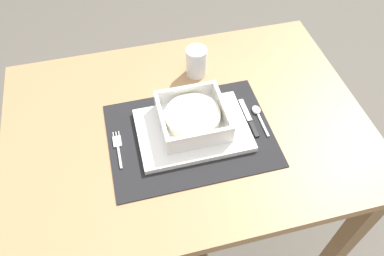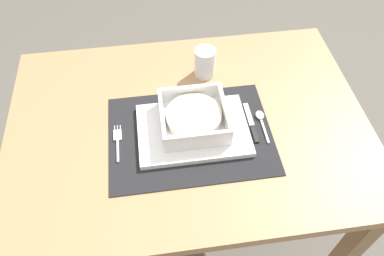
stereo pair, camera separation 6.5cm
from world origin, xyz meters
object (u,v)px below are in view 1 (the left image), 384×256
at_px(dining_table, 187,144).
at_px(fork, 118,146).
at_px(spoon, 258,113).
at_px(porridge_bowl, 193,118).
at_px(drinking_glass, 196,63).
at_px(butter_knife, 250,121).

bearing_deg(dining_table, fork, -169.34).
distance_m(fork, spoon, 0.40).
height_order(porridge_bowl, spoon, porridge_bowl).
bearing_deg(porridge_bowl, spoon, -0.37).
distance_m(dining_table, spoon, 0.23).
xyz_separation_m(porridge_bowl, spoon, (0.19, -0.00, -0.03)).
height_order(dining_table, porridge_bowl, porridge_bowl).
bearing_deg(fork, drinking_glass, 41.57).
bearing_deg(fork, porridge_bowl, 6.77).
distance_m(dining_table, porridge_bowl, 0.14).
relative_size(dining_table, porridge_bowl, 5.69).
relative_size(porridge_bowl, drinking_glass, 1.93).
xyz_separation_m(dining_table, porridge_bowl, (0.01, -0.02, 0.14)).
distance_m(spoon, drinking_glass, 0.25).
distance_m(porridge_bowl, fork, 0.21).
relative_size(dining_table, butter_knife, 7.39).
bearing_deg(spoon, porridge_bowl, -178.18).
xyz_separation_m(dining_table, spoon, (0.20, -0.02, 0.11)).
bearing_deg(fork, dining_table, 12.70).
xyz_separation_m(dining_table, butter_knife, (0.17, -0.04, 0.11)).
relative_size(spoon, butter_knife, 0.82).
xyz_separation_m(fork, butter_knife, (0.37, -0.00, 0.00)).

